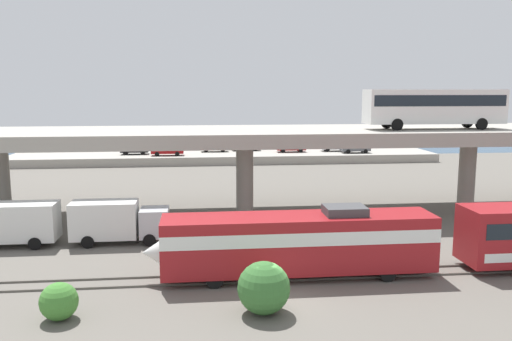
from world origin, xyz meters
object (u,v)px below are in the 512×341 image
at_px(parked_car_4, 291,147).
at_px(parked_car_3, 246,146).
at_px(train_locomotive, 285,241).
at_px(parked_car_0, 335,146).
at_px(parked_car_5, 355,148).
at_px(parked_car_6, 134,149).
at_px(service_truck_east, 10,223).
at_px(service_truck_west, 117,221).
at_px(parked_car_1, 168,150).
at_px(parked_car_2, 214,147).
at_px(transit_bus_on_overpass, 434,105).

bearing_deg(parked_car_4, parked_car_3, 158.06).
relative_size(train_locomotive, parked_car_4, 3.82).
relative_size(parked_car_0, parked_car_5, 1.06).
distance_m(parked_car_3, parked_car_6, 17.21).
height_order(service_truck_east, parked_car_4, service_truck_east).
bearing_deg(parked_car_3, parked_car_0, -9.08).
bearing_deg(parked_car_0, parked_car_6, -178.44).
height_order(service_truck_west, parked_car_4, service_truck_west).
relative_size(train_locomotive, service_truck_west, 2.49).
distance_m(service_truck_west, service_truck_east, 7.30).
xyz_separation_m(parked_car_3, parked_car_6, (-16.94, -3.06, -0.00)).
distance_m(parked_car_4, parked_car_5, 9.82).
bearing_deg(service_truck_west, parked_car_0, 57.91).
height_order(parked_car_1, parked_car_2, same).
xyz_separation_m(parked_car_3, parked_car_5, (16.33, -4.89, -0.00)).
height_order(service_truck_east, parked_car_0, service_truck_east).
bearing_deg(parked_car_1, parked_car_2, -149.64).
height_order(parked_car_3, parked_car_4, same).
bearing_deg(parked_car_4, parked_car_2, 171.74).
bearing_deg(train_locomotive, parked_car_3, -92.55).
relative_size(service_truck_west, parked_car_2, 1.63).
relative_size(transit_bus_on_overpass, parked_car_3, 2.70).
relative_size(transit_bus_on_overpass, parked_car_6, 2.95).
xyz_separation_m(parked_car_0, parked_car_1, (-25.79, -2.88, -0.00)).
height_order(transit_bus_on_overpass, parked_car_3, transit_bus_on_overpass).
bearing_deg(service_truck_east, parked_car_2, -109.30).
relative_size(parked_car_0, parked_car_3, 1.04).
distance_m(transit_bus_on_overpass, parked_car_4, 37.58).
relative_size(train_locomotive, transit_bus_on_overpass, 1.41).
bearing_deg(service_truck_west, parked_car_6, 95.08).
bearing_deg(parked_car_0, parked_car_3, 170.92).
bearing_deg(service_truck_east, parked_car_5, -132.27).
xyz_separation_m(parked_car_2, parked_car_4, (11.70, -1.70, 0.00)).
xyz_separation_m(train_locomotive, parked_car_1, (-9.52, 48.45, -0.19)).
bearing_deg(transit_bus_on_overpass, service_truck_east, -169.22).
height_order(parked_car_0, parked_car_4, same).
bearing_deg(train_locomotive, parked_car_6, -73.92).
xyz_separation_m(train_locomotive, parked_car_2, (-2.56, 52.53, -0.19)).
bearing_deg(service_truck_east, parked_car_0, -128.53).
distance_m(service_truck_east, parked_car_4, 50.60).
distance_m(parked_car_2, parked_car_4, 11.82).
bearing_deg(parked_car_0, parked_car_5, -47.56).
distance_m(parked_car_2, parked_car_5, 21.62).
bearing_deg(service_truck_east, parked_car_3, -114.29).
bearing_deg(transit_bus_on_overpass, parked_car_6, 129.69).
height_order(parked_car_2, parked_car_5, same).
relative_size(transit_bus_on_overpass, service_truck_west, 1.76).
height_order(parked_car_2, parked_car_6, same).
relative_size(service_truck_east, parked_car_5, 1.56).
bearing_deg(parked_car_3, parked_car_6, -169.77).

